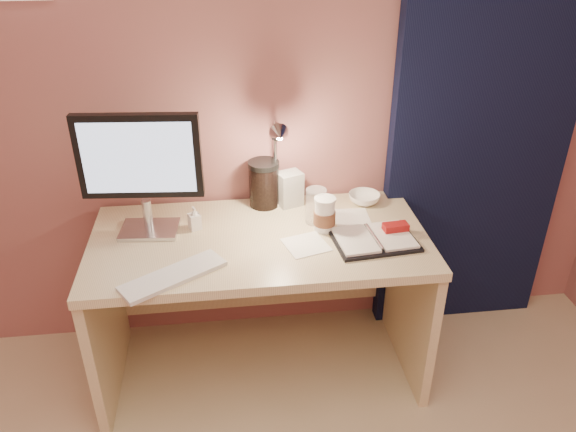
{
  "coord_description": "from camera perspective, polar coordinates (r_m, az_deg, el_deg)",
  "views": [
    {
      "loc": [
        -0.12,
        -0.61,
        1.94
      ],
      "look_at": [
        0.11,
        1.33,
        0.85
      ],
      "focal_mm": 35.0,
      "sensor_mm": 36.0,
      "label": 1
    }
  ],
  "objects": [
    {
      "name": "monitor",
      "position": [
        2.3,
        -14.75,
        5.13
      ],
      "size": [
        0.49,
        0.19,
        0.52
      ],
      "rotation": [
        0.0,
        0.0,
        -0.09
      ],
      "color": "silver",
      "rests_on": "desk"
    },
    {
      "name": "desk_lamp",
      "position": [
        2.38,
        -1.05,
        6.01
      ],
      "size": [
        0.1,
        0.27,
        0.44
      ],
      "rotation": [
        0.0,
        0.0,
        0.0
      ],
      "color": "silver",
      "rests_on": "desk"
    },
    {
      "name": "planner",
      "position": [
        2.33,
        8.92,
        -2.22
      ],
      "size": [
        0.35,
        0.28,
        0.05
      ],
      "rotation": [
        0.0,
        0.0,
        0.1
      ],
      "color": "black",
      "rests_on": "desk"
    },
    {
      "name": "bowl",
      "position": [
        2.61,
        7.75,
        1.79
      ],
      "size": [
        0.17,
        0.17,
        0.05
      ],
      "primitive_type": "imported",
      "rotation": [
        0.0,
        0.0,
        0.23
      ],
      "color": "white",
      "rests_on": "desk"
    },
    {
      "name": "paper_a",
      "position": [
        2.28,
        1.84,
        -2.94
      ],
      "size": [
        0.2,
        0.2,
        0.0
      ],
      "primitive_type": "cube",
      "rotation": [
        0.0,
        0.0,
        0.28
      ],
      "color": "white",
      "rests_on": "desk"
    },
    {
      "name": "room",
      "position": [
        2.67,
        17.51,
        10.25
      ],
      "size": [
        3.5,
        3.5,
        3.5
      ],
      "color": "#C6B28E",
      "rests_on": "ground"
    },
    {
      "name": "lotion_bottle",
      "position": [
        2.39,
        -9.49,
        -0.22
      ],
      "size": [
        0.06,
        0.06,
        0.1
      ],
      "primitive_type": "imported",
      "rotation": [
        0.0,
        0.0,
        0.39
      ],
      "color": "white",
      "rests_on": "desk"
    },
    {
      "name": "keyboard",
      "position": [
        2.13,
        -11.57,
        -5.97
      ],
      "size": [
        0.4,
        0.32,
        0.02
      ],
      "primitive_type": "cube",
      "rotation": [
        0.0,
        0.0,
        0.57
      ],
      "color": "white",
      "rests_on": "desk"
    },
    {
      "name": "desk",
      "position": [
        2.52,
        -2.93,
        -5.66
      ],
      "size": [
        1.4,
        0.7,
        0.73
      ],
      "color": "beige",
      "rests_on": "ground"
    },
    {
      "name": "dark_jar",
      "position": [
        2.54,
        -2.44,
        3.07
      ],
      "size": [
        0.13,
        0.13,
        0.19
      ],
      "primitive_type": "cylinder",
      "color": "black",
      "rests_on": "desk"
    },
    {
      "name": "clear_cup",
      "position": [
        2.41,
        2.86,
        1.03
      ],
      "size": [
        0.09,
        0.09,
        0.16
      ],
      "primitive_type": "cylinder",
      "color": "white",
      "rests_on": "desk"
    },
    {
      "name": "product_box",
      "position": [
        2.55,
        0.16,
        2.79
      ],
      "size": [
        0.13,
        0.12,
        0.16
      ],
      "primitive_type": "cube",
      "rotation": [
        0.0,
        0.0,
        0.37
      ],
      "color": "#BABBB6",
      "rests_on": "desk"
    },
    {
      "name": "coffee_cup",
      "position": [
        2.35,
        3.73,
        0.1
      ],
      "size": [
        0.09,
        0.09,
        0.15
      ],
      "color": "white",
      "rests_on": "desk"
    },
    {
      "name": "paper_b",
      "position": [
        2.49,
        6.48,
        -0.1
      ],
      "size": [
        0.16,
        0.16,
        0.0
      ],
      "primitive_type": "cube",
      "rotation": [
        0.0,
        0.0,
        -0.04
      ],
      "color": "white",
      "rests_on": "desk"
    }
  ]
}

